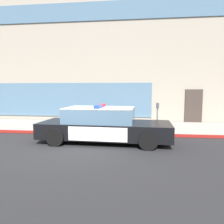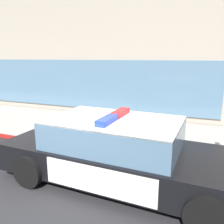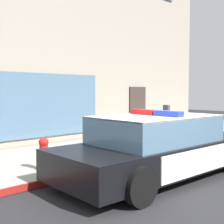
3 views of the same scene
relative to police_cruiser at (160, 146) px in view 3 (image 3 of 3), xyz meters
name	(u,v)px [view 3 (image 3 of 3)]	position (x,y,z in m)	size (l,w,h in m)	color
ground	(166,198)	(-1.04, -0.95, -0.68)	(48.00, 48.00, 0.00)	#262628
sidewalk	(47,159)	(-1.04, 2.95, -0.61)	(48.00, 3.59, 0.15)	#A39E93
curb_red_paint	(91,172)	(-1.04, 1.14, -0.61)	(28.80, 0.04, 0.14)	maroon
police_cruiser	(160,146)	(0.00, 0.00, 0.00)	(5.21, 2.28, 1.49)	black
fire_hydrant	(44,154)	(-1.83, 1.83, -0.18)	(0.34, 0.39, 0.73)	red
parking_meter	(166,118)	(2.24, 1.47, 0.40)	(0.12, 0.18, 1.34)	slate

